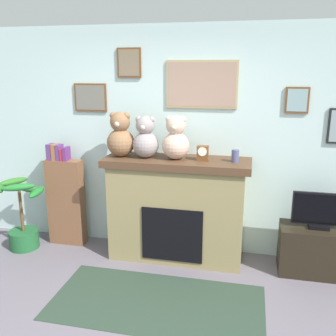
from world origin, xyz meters
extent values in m
cube|color=silver|center=(0.00, 2.00, 1.30)|extent=(5.20, 0.12, 2.60)
cube|color=tan|center=(0.33, 1.93, 1.96)|extent=(0.78, 0.02, 0.51)
cube|color=tan|center=(0.33, 1.91, 1.96)|extent=(0.74, 0.00, 0.47)
cube|color=brown|center=(1.33, 1.93, 1.80)|extent=(0.24, 0.02, 0.27)
cube|color=#84A4A7|center=(1.33, 1.91, 1.80)|extent=(0.20, 0.00, 0.23)
cube|color=brown|center=(-0.50, 1.93, 2.19)|extent=(0.28, 0.02, 0.33)
cube|color=#7D6A51|center=(-0.50, 1.91, 2.19)|extent=(0.24, 0.00, 0.29)
cube|color=brown|center=(-0.98, 1.93, 1.79)|extent=(0.40, 0.02, 0.32)
cube|color=slate|center=(-0.98, 1.91, 1.79)|extent=(0.36, 0.00, 0.28)
cube|color=#8C7D51|center=(0.11, 1.68, 0.55)|extent=(1.48, 0.52, 1.09)
cube|color=#4F3522|center=(0.11, 1.68, 1.13)|extent=(1.60, 0.58, 0.08)
cube|color=black|center=(0.11, 1.42, 0.38)|extent=(0.67, 0.02, 0.60)
cube|color=brown|center=(-1.29, 1.74, 0.53)|extent=(0.44, 0.16, 1.07)
cube|color=#5C3674|center=(-1.44, 1.74, 1.16)|extent=(0.06, 0.13, 0.19)
cube|color=#955C39|center=(-1.38, 1.74, 1.16)|extent=(0.05, 0.13, 0.19)
cube|color=#58347C|center=(-1.33, 1.74, 1.16)|extent=(0.04, 0.13, 0.19)
cube|color=#B8242D|center=(-1.29, 1.74, 1.14)|extent=(0.03, 0.13, 0.14)
cube|color=#602A6F|center=(-1.24, 1.74, 1.15)|extent=(0.04, 0.13, 0.16)
cylinder|color=#1E592D|center=(-1.75, 1.49, 0.11)|extent=(0.35, 0.35, 0.22)
cylinder|color=brown|center=(-1.75, 1.49, 0.48)|extent=(0.04, 0.04, 0.52)
ellipsoid|color=#1E722A|center=(-1.54, 1.51, 0.72)|extent=(0.14, 0.37, 0.08)
ellipsoid|color=#2C632B|center=(-1.73, 1.68, 0.69)|extent=(0.37, 0.14, 0.08)
ellipsoid|color=#2D6D24|center=(-1.87, 1.56, 0.82)|extent=(0.27, 0.36, 0.08)
ellipsoid|color=#1F6C29|center=(-1.65, 1.34, 0.83)|extent=(0.35, 0.28, 0.08)
cube|color=black|center=(1.62, 1.64, 0.26)|extent=(0.76, 0.40, 0.51)
cube|color=black|center=(1.62, 1.64, 0.53)|extent=(0.20, 0.14, 0.04)
cube|color=black|center=(1.62, 1.64, 0.73)|extent=(0.56, 0.03, 0.35)
cube|color=black|center=(1.62, 1.62, 0.73)|extent=(0.52, 0.00, 0.31)
cube|color=#293A2D|center=(0.11, 0.74, 0.00)|extent=(1.98, 0.97, 0.01)
cylinder|color=#4C517A|center=(0.73, 1.66, 1.24)|extent=(0.08, 0.08, 0.13)
cube|color=brown|center=(0.39, 1.66, 1.25)|extent=(0.12, 0.08, 0.16)
cylinder|color=white|center=(0.39, 1.62, 1.28)|extent=(0.10, 0.01, 0.10)
sphere|color=#886242|center=(-0.53, 1.66, 1.33)|extent=(0.31, 0.31, 0.31)
sphere|color=#886242|center=(-0.53, 1.66, 1.56)|extent=(0.22, 0.22, 0.22)
sphere|color=#886242|center=(-0.61, 1.66, 1.62)|extent=(0.08, 0.08, 0.08)
sphere|color=#886242|center=(-0.45, 1.66, 1.62)|extent=(0.08, 0.08, 0.08)
sphere|color=beige|center=(-0.53, 1.57, 1.55)|extent=(0.07, 0.07, 0.07)
sphere|color=gray|center=(-0.24, 1.66, 1.31)|extent=(0.29, 0.29, 0.29)
sphere|color=gray|center=(-0.24, 1.66, 1.53)|extent=(0.21, 0.21, 0.21)
sphere|color=gray|center=(-0.32, 1.66, 1.59)|extent=(0.07, 0.07, 0.07)
sphere|color=gray|center=(-0.17, 1.66, 1.59)|extent=(0.07, 0.07, 0.07)
sphere|color=beige|center=(-0.24, 1.58, 1.52)|extent=(0.06, 0.06, 0.06)
sphere|color=#D1AE97|center=(0.09, 1.66, 1.32)|extent=(0.29, 0.29, 0.29)
sphere|color=#D1AE97|center=(0.09, 1.66, 1.54)|extent=(0.21, 0.21, 0.21)
sphere|color=#D1AE97|center=(0.02, 1.66, 1.60)|extent=(0.07, 0.07, 0.07)
sphere|color=#D1AE97|center=(0.17, 1.66, 1.60)|extent=(0.07, 0.07, 0.07)
sphere|color=beige|center=(0.09, 1.58, 1.53)|extent=(0.06, 0.06, 0.06)
camera|label=1|loc=(0.88, -2.25, 2.12)|focal=40.30mm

